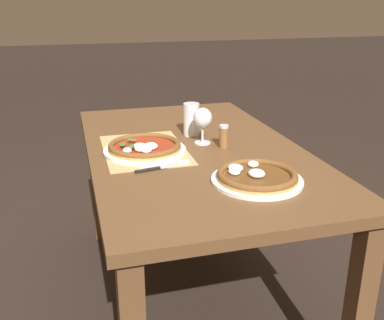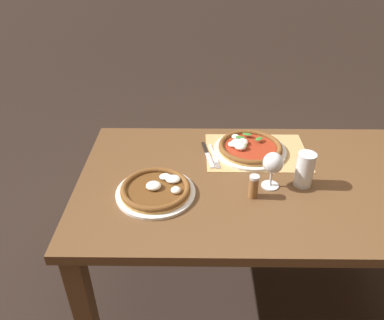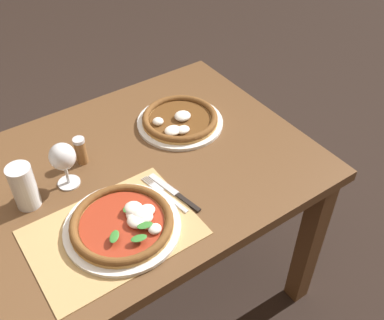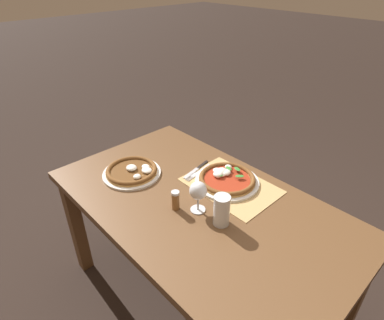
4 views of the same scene
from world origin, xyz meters
TOP-DOWN VIEW (x-y plane):
  - ground_plane at (0.00, 0.00)m, footprint 24.00×24.00m
  - dining_table at (0.00, 0.00)m, footprint 1.49×0.86m
  - paper_placemat at (-0.02, -0.20)m, footprint 0.46×0.33m
  - pizza_near at (0.01, -0.21)m, footprint 0.33×0.33m
  - pizza_far at (0.41, 0.10)m, footprint 0.31×0.31m
  - wine_glass at (-0.04, 0.05)m, footprint 0.08×0.08m
  - pint_glass at (-0.17, 0.04)m, footprint 0.07×0.07m
  - fork at (0.18, -0.16)m, footprint 0.05×0.20m
  - knife at (0.21, -0.17)m, footprint 0.06×0.21m
  - pepper_shaker at (0.04, 0.12)m, footprint 0.04×0.04m

SIDE VIEW (x-z plane):
  - ground_plane at x=0.00m, z-range 0.00..0.00m
  - dining_table at x=0.00m, z-range 0.27..1.01m
  - paper_placemat at x=-0.02m, z-range 0.74..0.74m
  - fork at x=0.18m, z-range 0.74..0.75m
  - knife at x=0.21m, z-range 0.74..0.75m
  - pizza_far at x=0.41m, z-range 0.74..0.78m
  - pizza_near at x=0.01m, z-range 0.74..0.79m
  - pepper_shaker at x=0.04m, z-range 0.74..0.84m
  - pint_glass at x=-0.17m, z-range 0.74..0.88m
  - wine_glass at x=-0.04m, z-range 0.77..0.92m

